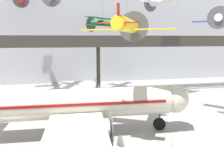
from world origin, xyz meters
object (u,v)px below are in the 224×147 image
at_px(suspended_plane_blue_trainer, 224,18).
at_px(stanchion_barrier, 172,145).
at_px(airliner_silver_main, 68,104).
at_px(suspended_plane_white_twin, 164,1).
at_px(suspended_plane_green_biplane, 103,23).
at_px(suspended_plane_yellow_lowwing, 127,25).

relative_size(suspended_plane_blue_trainer, stanchion_barrier, 10.22).
xyz_separation_m(airliner_silver_main, suspended_plane_white_twin, (16.08, 14.58, 12.73)).
xyz_separation_m(suspended_plane_blue_trainer, suspended_plane_green_biplane, (-12.02, 17.44, 0.51)).
xyz_separation_m(suspended_plane_white_twin, suspended_plane_green_biplane, (-9.63, 5.35, -3.39)).
bearing_deg(suspended_plane_yellow_lowwing, suspended_plane_white_twin, -7.61).
xyz_separation_m(suspended_plane_yellow_lowwing, stanchion_barrier, (3.36, -3.66, -10.65)).
bearing_deg(stanchion_barrier, suspended_plane_yellow_lowwing, 132.61).
bearing_deg(suspended_plane_white_twin, airliner_silver_main, 109.48).
bearing_deg(airliner_silver_main, suspended_plane_blue_trainer, 9.75).
xyz_separation_m(suspended_plane_blue_trainer, suspended_plane_yellow_lowwing, (-12.74, -3.26, -1.13)).
bearing_deg(suspended_plane_blue_trainer, suspended_plane_white_twin, -120.79).
height_order(suspended_plane_blue_trainer, suspended_plane_green_biplane, suspended_plane_green_biplane).
height_order(suspended_plane_white_twin, stanchion_barrier, suspended_plane_white_twin).
xyz_separation_m(airliner_silver_main, suspended_plane_blue_trainer, (18.46, 2.48, 8.83)).
xyz_separation_m(suspended_plane_yellow_lowwing, suspended_plane_green_biplane, (0.72, 20.71, 1.64)).
relative_size(suspended_plane_yellow_lowwing, stanchion_barrier, 11.47).
height_order(suspended_plane_white_twin, suspended_plane_yellow_lowwing, suspended_plane_white_twin).
xyz_separation_m(airliner_silver_main, suspended_plane_yellow_lowwing, (5.73, -0.78, 7.70)).
distance_m(suspended_plane_blue_trainer, suspended_plane_yellow_lowwing, 13.20).
bearing_deg(airliner_silver_main, suspended_plane_yellow_lowwing, -5.68).
relative_size(airliner_silver_main, suspended_plane_blue_trainer, 2.64).
relative_size(airliner_silver_main, suspended_plane_yellow_lowwing, 2.35).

